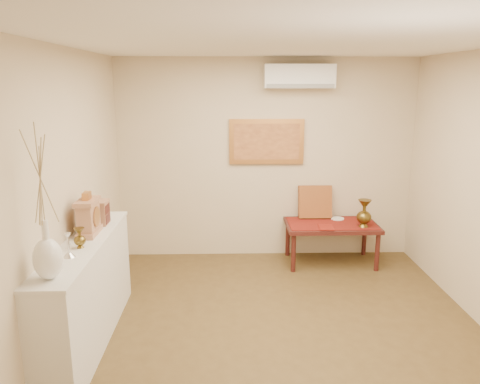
{
  "coord_description": "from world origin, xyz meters",
  "views": [
    {
      "loc": [
        -0.52,
        -4.01,
        2.39
      ],
      "look_at": [
        -0.38,
        1.15,
        1.16
      ],
      "focal_mm": 35.0,
      "sensor_mm": 36.0,
      "label": 1
    }
  ],
  "objects_px": {
    "wooden_chest": "(100,212)",
    "low_table": "(331,228)",
    "display_ledge": "(87,292)",
    "brass_urn_tall": "(364,210)",
    "white_vase": "(43,205)",
    "mantel_clock": "(89,217)"
  },
  "relations": [
    {
      "from": "low_table",
      "to": "mantel_clock",
      "type": "bearing_deg",
      "value": -148.18
    },
    {
      "from": "brass_urn_tall",
      "to": "display_ledge",
      "type": "xyz_separation_m",
      "value": [
        -3.05,
        -1.72,
        -0.28
      ]
    },
    {
      "from": "brass_urn_tall",
      "to": "display_ledge",
      "type": "height_order",
      "value": "brass_urn_tall"
    },
    {
      "from": "white_vase",
      "to": "display_ledge",
      "type": "height_order",
      "value": "white_vase"
    },
    {
      "from": "low_table",
      "to": "display_ledge",
      "type": "bearing_deg",
      "value": -144.9
    },
    {
      "from": "white_vase",
      "to": "wooden_chest",
      "type": "height_order",
      "value": "white_vase"
    },
    {
      "from": "white_vase",
      "to": "low_table",
      "type": "bearing_deg",
      "value": 45.04
    },
    {
      "from": "display_ledge",
      "to": "wooden_chest",
      "type": "distance_m",
      "value": 0.82
    },
    {
      "from": "white_vase",
      "to": "display_ledge",
      "type": "xyz_separation_m",
      "value": [
        0.0,
        0.8,
        -1.05
      ]
    },
    {
      "from": "display_ledge",
      "to": "low_table",
      "type": "height_order",
      "value": "display_ledge"
    },
    {
      "from": "brass_urn_tall",
      "to": "low_table",
      "type": "bearing_deg",
      "value": 156.68
    },
    {
      "from": "display_ledge",
      "to": "mantel_clock",
      "type": "height_order",
      "value": "mantel_clock"
    },
    {
      "from": "white_vase",
      "to": "low_table",
      "type": "relative_size",
      "value": 0.93
    },
    {
      "from": "white_vase",
      "to": "brass_urn_tall",
      "type": "distance_m",
      "value": 4.03
    },
    {
      "from": "wooden_chest",
      "to": "low_table",
      "type": "bearing_deg",
      "value": 26.71
    },
    {
      "from": "display_ledge",
      "to": "low_table",
      "type": "relative_size",
      "value": 1.68
    },
    {
      "from": "brass_urn_tall",
      "to": "white_vase",
      "type": "bearing_deg",
      "value": -140.48
    },
    {
      "from": "display_ledge",
      "to": "low_table",
      "type": "xyz_separation_m",
      "value": [
        2.67,
        1.88,
        -0.01
      ]
    },
    {
      "from": "low_table",
      "to": "wooden_chest",
      "type": "bearing_deg",
      "value": -153.29
    },
    {
      "from": "wooden_chest",
      "to": "low_table",
      "type": "relative_size",
      "value": 0.2
    },
    {
      "from": "mantel_clock",
      "to": "white_vase",
      "type": "bearing_deg",
      "value": -89.98
    },
    {
      "from": "brass_urn_tall",
      "to": "wooden_chest",
      "type": "distance_m",
      "value": 3.27
    }
  ]
}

